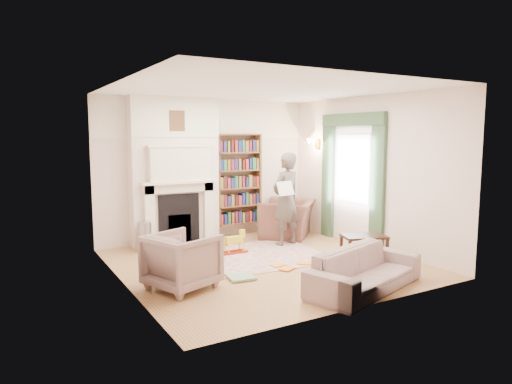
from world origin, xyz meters
TOP-DOWN VIEW (x-y plane):
  - floor at (0.00, 0.00)m, footprint 4.50×4.50m
  - ceiling at (0.00, 0.00)m, footprint 4.50×4.50m
  - wall_back at (0.00, 2.25)m, footprint 4.50×0.00m
  - wall_front at (0.00, -2.25)m, footprint 4.50×0.00m
  - wall_left at (-2.25, 0.00)m, footprint 0.00×4.50m
  - wall_right at (2.25, 0.00)m, footprint 0.00×4.50m
  - fireplace at (-0.75, 2.05)m, footprint 1.70×0.58m
  - bookcase at (0.65, 2.12)m, footprint 1.00×0.24m
  - window at (2.23, 0.40)m, footprint 0.02×0.90m
  - curtain_left at (2.20, -0.30)m, footprint 0.07×0.32m
  - curtain_right at (2.20, 1.10)m, footprint 0.07×0.32m
  - pelmet at (2.19, 0.40)m, footprint 0.09×1.70m
  - wall_sconce at (2.03, 1.50)m, footprint 0.20×0.24m
  - rug at (0.03, 0.44)m, footprint 2.59×2.06m
  - armchair_reading at (1.47, 1.47)m, footprint 1.52×1.52m
  - armchair_left at (-1.60, -0.50)m, footprint 1.08×1.07m
  - sofa at (0.53, -1.80)m, footprint 2.04×1.28m
  - man_reading at (1.02, 0.87)m, footprint 0.72×0.55m
  - newspaper at (0.87, 0.67)m, footprint 0.40×0.19m
  - coffee_table at (1.48, -0.75)m, footprint 0.81×0.66m
  - paraffin_heater at (-1.48, 1.68)m, footprint 0.28×0.28m
  - rocking_horse at (-0.14, 0.78)m, footprint 0.48×0.19m
  - board_game at (-0.71, -0.53)m, footprint 0.42×0.42m
  - game_box_lid at (-1.10, 0.21)m, footprint 0.33×0.26m
  - comic_annuals at (0.25, -0.39)m, footprint 0.71×0.45m

SIDE VIEW (x-z plane):
  - floor at x=0.00m, z-range 0.00..0.00m
  - rug at x=0.03m, z-range 0.00..0.01m
  - comic_annuals at x=0.25m, z-range 0.01..0.03m
  - board_game at x=-0.71m, z-range 0.01..0.04m
  - game_box_lid at x=-1.10m, z-range 0.01..0.06m
  - rocking_horse at x=-0.14m, z-range 0.00..0.42m
  - coffee_table at x=1.48m, z-range 0.00..0.45m
  - paraffin_heater at x=-1.48m, z-range 0.00..0.55m
  - sofa at x=0.53m, z-range 0.00..0.56m
  - armchair_reading at x=1.47m, z-range 0.00..0.75m
  - armchair_left at x=-1.60m, z-range 0.00..0.77m
  - man_reading at x=1.02m, z-range 0.00..1.76m
  - newspaper at x=0.87m, z-range 0.99..1.25m
  - bookcase at x=0.65m, z-range 0.25..2.10m
  - curtain_left at x=2.20m, z-range 0.00..2.40m
  - curtain_right at x=2.20m, z-range 0.00..2.40m
  - fireplace at x=-0.75m, z-range -0.01..2.79m
  - wall_back at x=0.00m, z-range -0.85..3.65m
  - wall_front at x=0.00m, z-range -0.85..3.65m
  - wall_left at x=-2.25m, z-range -0.85..3.65m
  - wall_right at x=2.25m, z-range -0.85..3.65m
  - window at x=2.23m, z-range 0.80..2.10m
  - wall_sconce at x=2.03m, z-range 1.78..2.02m
  - pelmet at x=2.19m, z-range 2.26..2.50m
  - ceiling at x=0.00m, z-range 2.80..2.80m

